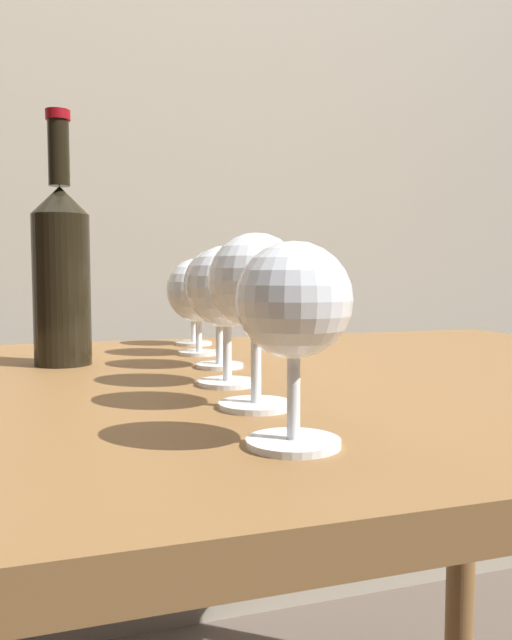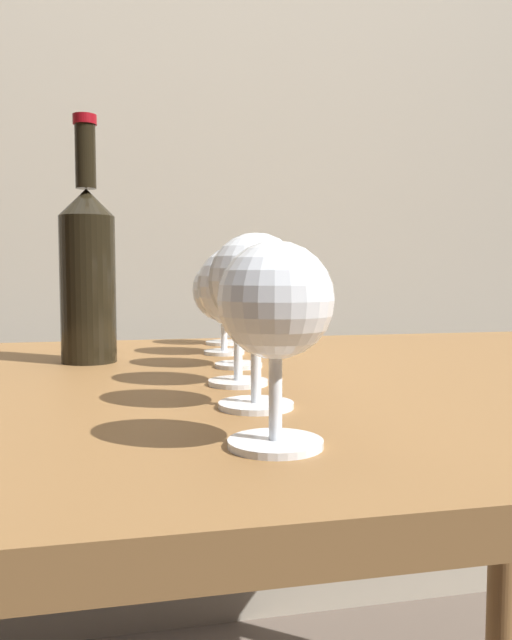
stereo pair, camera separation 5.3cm
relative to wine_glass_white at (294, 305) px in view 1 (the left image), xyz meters
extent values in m
cube|color=#B2A893|center=(0.02, 1.05, 0.49)|extent=(5.00, 0.08, 2.60)
cube|color=brown|center=(0.02, 0.29, -0.11)|extent=(1.31, 0.83, 0.03)
cylinder|color=brown|center=(0.61, 0.64, -0.47)|extent=(0.06, 0.06, 0.68)
cylinder|color=white|center=(0.00, 0.00, -0.09)|extent=(0.06, 0.06, 0.00)
cylinder|color=white|center=(0.00, 0.00, -0.06)|extent=(0.01, 0.01, 0.07)
sphere|color=white|center=(0.00, 0.00, 0.00)|extent=(0.08, 0.08, 0.08)
ellipsoid|color=beige|center=(0.00, 0.00, 0.00)|extent=(0.07, 0.07, 0.03)
cylinder|color=white|center=(0.01, 0.12, -0.09)|extent=(0.07, 0.07, 0.00)
cylinder|color=white|center=(0.01, 0.12, -0.05)|extent=(0.01, 0.01, 0.08)
sphere|color=white|center=(0.01, 0.12, 0.01)|extent=(0.08, 0.08, 0.08)
ellipsoid|color=maroon|center=(0.01, 0.12, 0.01)|extent=(0.07, 0.07, 0.03)
cylinder|color=white|center=(0.02, 0.23, -0.09)|extent=(0.06, 0.06, 0.00)
cylinder|color=white|center=(0.02, 0.23, -0.05)|extent=(0.01, 0.01, 0.07)
sphere|color=white|center=(0.02, 0.23, 0.01)|extent=(0.08, 0.08, 0.08)
ellipsoid|color=gold|center=(0.02, 0.23, 0.00)|extent=(0.07, 0.07, 0.03)
cylinder|color=white|center=(0.04, 0.35, -0.09)|extent=(0.06, 0.06, 0.00)
cylinder|color=white|center=(0.04, 0.35, -0.05)|extent=(0.01, 0.01, 0.07)
sphere|color=white|center=(0.04, 0.35, 0.01)|extent=(0.09, 0.09, 0.09)
ellipsoid|color=#EACC66|center=(0.04, 0.35, 0.01)|extent=(0.08, 0.08, 0.04)
cylinder|color=white|center=(0.05, 0.48, -0.09)|extent=(0.06, 0.06, 0.00)
cylinder|color=white|center=(0.05, 0.48, -0.06)|extent=(0.01, 0.01, 0.06)
sphere|color=white|center=(0.05, 0.48, 0.00)|extent=(0.09, 0.09, 0.09)
ellipsoid|color=#380711|center=(0.05, 0.48, -0.01)|extent=(0.08, 0.08, 0.04)
cylinder|color=white|center=(0.06, 0.60, -0.09)|extent=(0.06, 0.06, 0.00)
cylinder|color=white|center=(0.06, 0.60, -0.06)|extent=(0.01, 0.01, 0.06)
sphere|color=white|center=(0.06, 0.60, -0.01)|extent=(0.08, 0.08, 0.08)
ellipsoid|color=pink|center=(0.06, 0.60, -0.01)|extent=(0.07, 0.07, 0.03)
cylinder|color=black|center=(-0.14, 0.44, 0.00)|extent=(0.07, 0.07, 0.19)
cone|color=black|center=(-0.14, 0.44, 0.11)|extent=(0.07, 0.07, 0.03)
cylinder|color=black|center=(-0.14, 0.44, 0.17)|extent=(0.03, 0.03, 0.08)
cylinder|color=maroon|center=(-0.14, 0.44, 0.21)|extent=(0.03, 0.03, 0.01)
camera|label=1|loc=(-0.15, -0.38, 0.02)|focal=35.13mm
camera|label=2|loc=(-0.10, -0.40, 0.02)|focal=35.13mm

